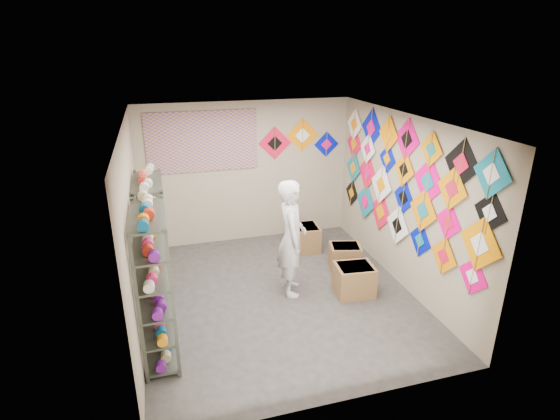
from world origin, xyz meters
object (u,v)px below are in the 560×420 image
object	(u,v)px
shelf_rack_back	(154,241)
carton_b	(345,257)
shelf_rack_front	(155,286)
carton_a	(354,280)
carton_c	(305,238)
shopkeeper	(292,238)

from	to	relation	value
shelf_rack_back	carton_b	world-z (taller)	shelf_rack_back
shelf_rack_front	carton_a	bearing A→B (deg)	11.51
shelf_rack_front	shelf_rack_back	size ratio (longest dim) A/B	1.00
carton_c	shelf_rack_back	bearing A→B (deg)	-155.91
shelf_rack_front	carton_c	bearing A→B (deg)	40.32
carton_a	carton_c	distance (m)	1.71
shelf_rack_back	carton_c	distance (m)	2.95
carton_b	carton_c	xyz separation A→B (m)	(-0.43, 0.88, 0.03)
shopkeeper	carton_a	xyz separation A→B (m)	(0.92, -0.34, -0.67)
shopkeeper	shelf_rack_front	bearing A→B (deg)	127.36
shelf_rack_front	shelf_rack_back	bearing A→B (deg)	90.00
shopkeeper	carton_a	size ratio (longest dim) A/B	3.18
shelf_rack_back	carton_c	world-z (taller)	shelf_rack_back
shelf_rack_front	carton_b	distance (m)	3.50
shopkeeper	carton_c	world-z (taller)	shopkeeper
shelf_rack_back	carton_c	size ratio (longest dim) A/B	3.48
shelf_rack_front	carton_c	size ratio (longest dim) A/B	3.48
shelf_rack_back	shopkeeper	bearing A→B (deg)	-10.39
carton_a	carton_b	bearing A→B (deg)	81.62
shelf_rack_back	carton_c	xyz separation A→B (m)	(2.69, 0.98, -0.71)
shelf_rack_front	shelf_rack_back	distance (m)	1.30
shopkeeper	carton_c	size ratio (longest dim) A/B	3.35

